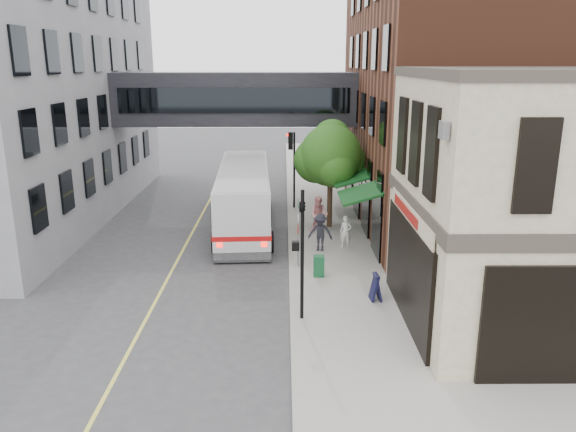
{
  "coord_description": "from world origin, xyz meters",
  "views": [
    {
      "loc": [
        -0.2,
        -15.59,
        8.66
      ],
      "look_at": [
        -0.05,
        4.82,
        2.99
      ],
      "focal_mm": 35.0,
      "sensor_mm": 36.0,
      "label": 1
    }
  ],
  "objects_px": {
    "bus": "(244,195)",
    "pedestrian_a": "(346,232)",
    "sandwich_board": "(376,287)",
    "pedestrian_c": "(320,232)",
    "pedestrian_b": "(319,215)",
    "newspaper_box": "(319,266)"
  },
  "relations": [
    {
      "from": "pedestrian_a",
      "to": "pedestrian_c",
      "type": "relative_size",
      "value": 0.86
    },
    {
      "from": "pedestrian_a",
      "to": "pedestrian_c",
      "type": "bearing_deg",
      "value": -155.17
    },
    {
      "from": "pedestrian_a",
      "to": "newspaper_box",
      "type": "height_order",
      "value": "pedestrian_a"
    },
    {
      "from": "pedestrian_a",
      "to": "pedestrian_b",
      "type": "xyz_separation_m",
      "value": [
        -1.13,
        2.24,
        0.21
      ]
    },
    {
      "from": "bus",
      "to": "newspaper_box",
      "type": "distance_m",
      "value": 8.49
    },
    {
      "from": "bus",
      "to": "pedestrian_a",
      "type": "distance_m",
      "value": 6.45
    },
    {
      "from": "bus",
      "to": "pedestrian_a",
      "type": "height_order",
      "value": "bus"
    },
    {
      "from": "pedestrian_b",
      "to": "pedestrian_c",
      "type": "relative_size",
      "value": 1.1
    },
    {
      "from": "newspaper_box",
      "to": "bus",
      "type": "bearing_deg",
      "value": 115.92
    },
    {
      "from": "pedestrian_b",
      "to": "pedestrian_c",
      "type": "height_order",
      "value": "pedestrian_b"
    },
    {
      "from": "newspaper_box",
      "to": "sandwich_board",
      "type": "bearing_deg",
      "value": -49.91
    },
    {
      "from": "pedestrian_a",
      "to": "pedestrian_c",
      "type": "height_order",
      "value": "pedestrian_c"
    },
    {
      "from": "pedestrian_b",
      "to": "bus",
      "type": "bearing_deg",
      "value": 171.4
    },
    {
      "from": "newspaper_box",
      "to": "pedestrian_a",
      "type": "bearing_deg",
      "value": 68.97
    },
    {
      "from": "pedestrian_c",
      "to": "sandwich_board",
      "type": "height_order",
      "value": "pedestrian_c"
    },
    {
      "from": "newspaper_box",
      "to": "sandwich_board",
      "type": "relative_size",
      "value": 0.86
    },
    {
      "from": "pedestrian_a",
      "to": "newspaper_box",
      "type": "xyz_separation_m",
      "value": [
        -1.48,
        -3.68,
        -0.32
      ]
    },
    {
      "from": "pedestrian_c",
      "to": "newspaper_box",
      "type": "height_order",
      "value": "pedestrian_c"
    },
    {
      "from": "pedestrian_b",
      "to": "sandwich_board",
      "type": "xyz_separation_m",
      "value": [
        1.59,
        -8.3,
        -0.46
      ]
    },
    {
      "from": "pedestrian_a",
      "to": "sandwich_board",
      "type": "height_order",
      "value": "pedestrian_a"
    },
    {
      "from": "sandwich_board",
      "to": "pedestrian_c",
      "type": "bearing_deg",
      "value": 101.93
    },
    {
      "from": "pedestrian_b",
      "to": "newspaper_box",
      "type": "distance_m",
      "value": 5.95
    }
  ]
}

